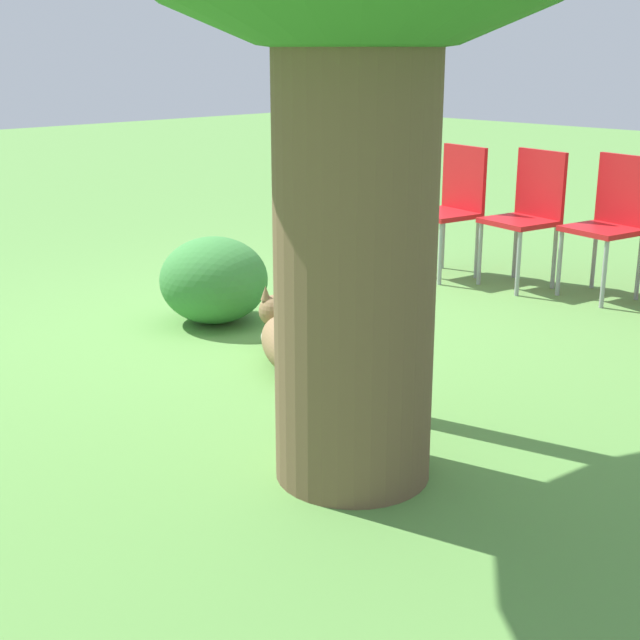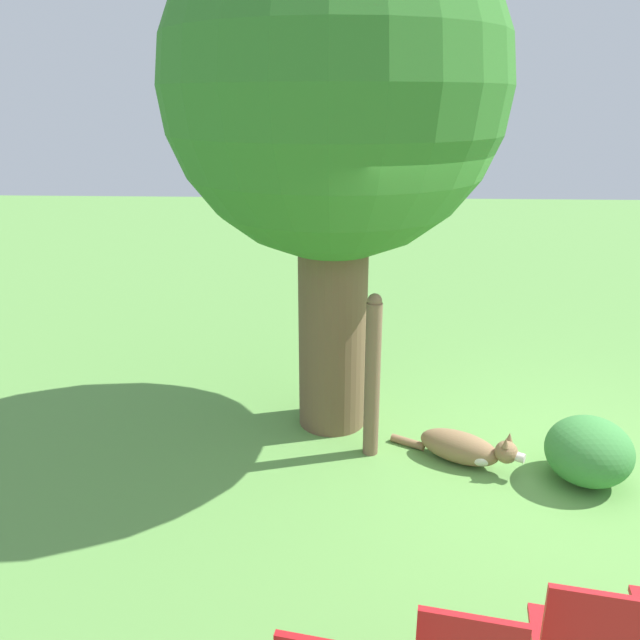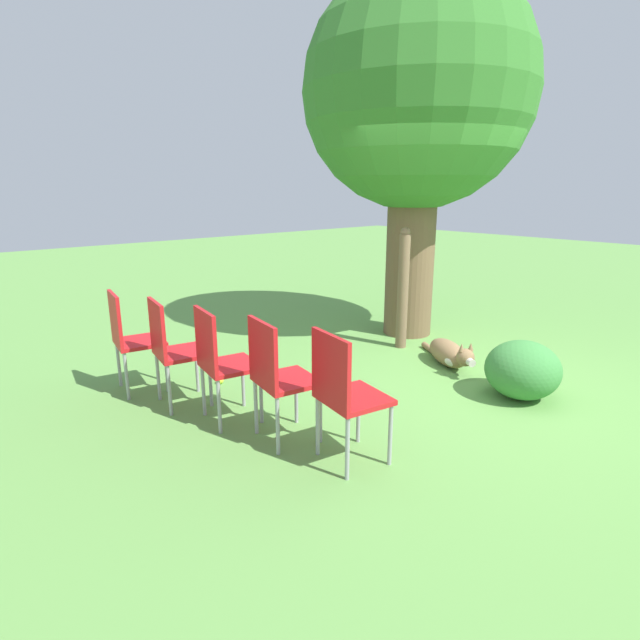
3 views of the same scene
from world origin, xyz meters
The scene contains 5 objects.
ground_plane centered at (0.00, 0.00, 0.00)m, with size 30.00×30.00×0.00m, color #609947.
oak_tree centered at (0.78, 1.50, 2.93)m, with size 2.78×2.78×4.39m.
dog centered at (0.11, 0.36, 0.14)m, with size 0.65×1.05×0.36m.
fence_post centered at (0.24, 1.15, 0.73)m, with size 0.13×0.13×1.45m.
low_shrub centered at (-0.10, -0.57, 0.27)m, with size 0.67×0.67×0.54m.
Camera 2 is at (-4.50, 1.36, 2.90)m, focal length 35.00 mm.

